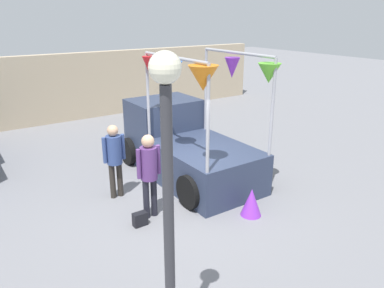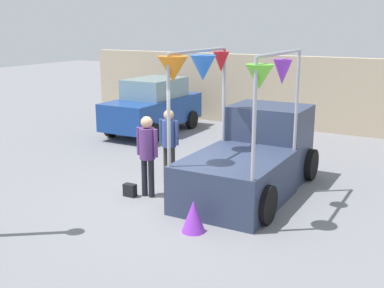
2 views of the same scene
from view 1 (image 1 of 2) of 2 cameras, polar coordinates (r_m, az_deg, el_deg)
ground_plane at (r=8.54m, az=-1.24°, el=-8.88°), size 60.00×60.00×0.00m
vendor_truck at (r=9.77m, az=-1.44°, el=0.40°), size 2.40×4.17×3.20m
person_customer at (r=7.57m, az=-6.58°, el=-3.67°), size 0.53×0.34×1.79m
person_vendor at (r=8.55m, az=-11.76°, el=-1.54°), size 0.53×0.34×1.73m
handbag at (r=7.69m, az=-7.94°, el=-11.27°), size 0.28×0.16×0.28m
street_lamp at (r=3.88m, az=-3.74°, el=-4.89°), size 0.32×0.32×3.71m
brick_boundary_wall at (r=15.47m, az=-18.60°, el=8.13°), size 18.00×0.36×2.60m
folded_kite_bundle_violet at (r=8.00m, az=9.04°, el=-8.74°), size 0.58×0.58×0.60m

